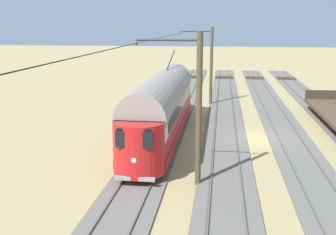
% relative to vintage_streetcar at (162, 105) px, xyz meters
% --- Properties ---
extents(ground_plane, '(220.00, 220.00, 0.00)m').
position_rel_vintage_streetcar_xyz_m(ground_plane, '(-6.36, -0.64, -2.26)').
color(ground_plane, tan).
extents(track_adjacent_siding, '(2.80, 80.00, 0.18)m').
position_rel_vintage_streetcar_xyz_m(track_adjacent_siding, '(-8.48, -0.95, -2.21)').
color(track_adjacent_siding, '#666059').
rests_on(track_adjacent_siding, ground).
extents(track_third_siding, '(2.80, 80.00, 0.18)m').
position_rel_vintage_streetcar_xyz_m(track_third_siding, '(-4.24, -0.95, -2.21)').
color(track_third_siding, '#666059').
rests_on(track_third_siding, ground).
extents(track_outer_siding, '(2.80, 80.00, 0.18)m').
position_rel_vintage_streetcar_xyz_m(track_outer_siding, '(0.00, -0.95, -2.21)').
color(track_outer_siding, '#666059').
rests_on(track_outer_siding, ground).
extents(vintage_streetcar, '(2.65, 17.83, 5.27)m').
position_rel_vintage_streetcar_xyz_m(vintage_streetcar, '(0.00, 0.00, 0.00)').
color(vintage_streetcar, red).
rests_on(vintage_streetcar, ground).
extents(catenary_pole_foreground, '(3.10, 0.28, 7.23)m').
position_rel_vintage_streetcar_xyz_m(catenary_pole_foreground, '(-2.79, -12.10, 1.53)').
color(catenary_pole_foreground, '#4C3D28').
rests_on(catenary_pole_foreground, ground).
extents(catenary_pole_mid_near, '(3.10, 0.28, 7.23)m').
position_rel_vintage_streetcar_xyz_m(catenary_pole_mid_near, '(-2.79, 7.85, 1.53)').
color(catenary_pole_mid_near, '#4C3D28').
rests_on(catenary_pole_mid_near, ground).
extents(overhead_wire_run, '(2.89, 43.89, 0.18)m').
position_rel_vintage_streetcar_xyz_m(overhead_wire_run, '(-0.06, 7.04, 4.43)').
color(overhead_wire_run, black).
rests_on(overhead_wire_run, ground).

